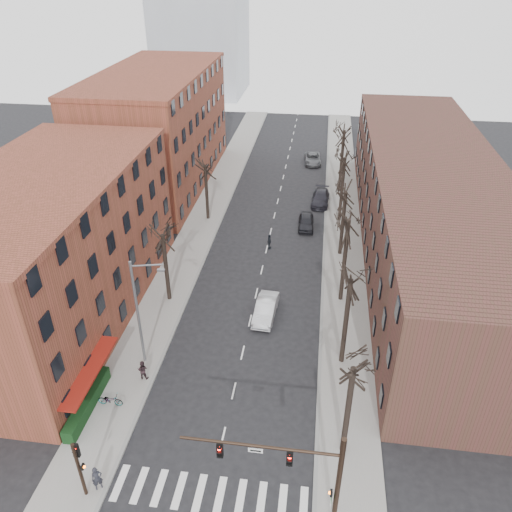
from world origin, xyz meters
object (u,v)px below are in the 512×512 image
at_px(silver_sedan, 266,309).
at_px(pedestrian_a, 97,478).
at_px(bicycle, 110,400).
at_px(parked_car_mid, 321,198).
at_px(parked_car_near, 306,222).

distance_m(silver_sedan, pedestrian_a, 18.93).
xyz_separation_m(pedestrian_a, bicycle, (-1.69, 6.04, -0.38)).
distance_m(parked_car_mid, pedestrian_a, 42.23).
distance_m(silver_sedan, bicycle, 14.64).
height_order(pedestrian_a, bicycle, pedestrian_a).
xyz_separation_m(silver_sedan, pedestrian_a, (-7.63, -17.32, 0.22)).
xyz_separation_m(silver_sedan, bicycle, (-9.33, -11.29, -0.16)).
bearing_deg(parked_car_near, silver_sedan, -100.82).
bearing_deg(parked_car_near, bicycle, -115.05).
height_order(parked_car_near, pedestrian_a, pedestrian_a).
height_order(silver_sedan, parked_car_near, silver_sedan).
distance_m(silver_sedan, parked_car_near, 16.88).
bearing_deg(silver_sedan, bicycle, -126.05).
xyz_separation_m(parked_car_near, parked_car_mid, (1.47, 6.58, 0.02)).
height_order(parked_car_near, parked_car_mid, parked_car_mid).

